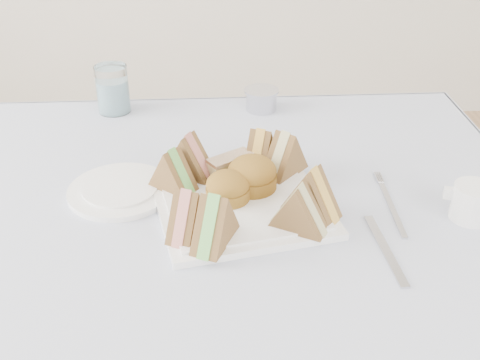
{
  "coord_description": "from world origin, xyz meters",
  "views": [
    {
      "loc": [
        -0.04,
        -0.76,
        1.29
      ],
      "look_at": [
        0.01,
        0.06,
        0.8
      ],
      "focal_mm": 45.0,
      "sensor_mm": 36.0,
      "label": 1
    }
  ],
  "objects": [
    {
      "name": "scone_left",
      "position": [
        -0.01,
        0.06,
        0.78
      ],
      "size": [
        0.08,
        0.08,
        0.05
      ],
      "primitive_type": "cylinder",
      "rotation": [
        0.0,
        0.0,
        0.1
      ],
      "color": "brown",
      "rests_on": "serving_plate"
    },
    {
      "name": "fork",
      "position": [
        0.25,
        0.04,
        0.75
      ],
      "size": [
        0.01,
        0.16,
        0.0
      ],
      "primitive_type": "cube",
      "rotation": [
        0.0,
        0.0,
        -0.03
      ],
      "color": "#BBBAC3",
      "rests_on": "tablecloth"
    },
    {
      "name": "sandwich_fl_a",
      "position": [
        -0.07,
        -0.02,
        0.8
      ],
      "size": [
        0.07,
        0.09,
        0.07
      ],
      "primitive_type": null,
      "rotation": [
        0.0,
        0.0,
        1.16
      ],
      "color": "brown",
      "rests_on": "serving_plate"
    },
    {
      "name": "creamer_jug",
      "position": [
        0.37,
        0.01,
        0.77
      ],
      "size": [
        0.08,
        0.08,
        0.06
      ],
      "primitive_type": "cylinder",
      "rotation": [
        0.0,
        0.0,
        -0.29
      ],
      "color": "white",
      "rests_on": "tablecloth"
    },
    {
      "name": "pastry_slice",
      "position": [
        -0.0,
        0.14,
        0.78
      ],
      "size": [
        0.08,
        0.07,
        0.04
      ],
      "primitive_type": "cube",
      "rotation": [
        0.0,
        0.0,
        0.57
      ],
      "color": "tan",
      "rests_on": "serving_plate"
    },
    {
      "name": "water_glass",
      "position": [
        -0.24,
        0.45,
        0.8
      ],
      "size": [
        0.08,
        0.08,
        0.1
      ],
      "primitive_type": "cylinder",
      "rotation": [
        0.0,
        0.0,
        0.13
      ],
      "color": "white",
      "rests_on": "tablecloth"
    },
    {
      "name": "sandwich_bl_b",
      "position": [
        -0.07,
        0.15,
        0.8
      ],
      "size": [
        0.1,
        0.08,
        0.08
      ],
      "primitive_type": null,
      "rotation": [
        0.0,
        0.0,
        2.61
      ],
      "color": "brown",
      "rests_on": "serving_plate"
    },
    {
      "name": "scone_right",
      "position": [
        0.03,
        0.1,
        0.79
      ],
      "size": [
        0.12,
        0.12,
        0.06
      ],
      "primitive_type": "cylinder",
      "rotation": [
        0.0,
        0.0,
        0.69
      ],
      "color": "brown",
      "rests_on": "serving_plate"
    },
    {
      "name": "side_plate",
      "position": [
        -0.19,
        0.11,
        0.75
      ],
      "size": [
        0.23,
        0.23,
        0.01
      ],
      "primitive_type": "cylinder",
      "rotation": [
        0.0,
        0.0,
        -0.43
      ],
      "color": "white",
      "rests_on": "tablecloth"
    },
    {
      "name": "knife",
      "position": [
        0.21,
        -0.07,
        0.75
      ],
      "size": [
        0.02,
        0.17,
        0.0
      ],
      "primitive_type": "cube",
      "rotation": [
        0.0,
        0.0,
        0.06
      ],
      "color": "#BBBAC3",
      "rests_on": "tablecloth"
    },
    {
      "name": "tablecloth",
      "position": [
        0.0,
        0.0,
        0.74
      ],
      "size": [
        1.02,
        1.02,
        0.01
      ],
      "primitive_type": "cube",
      "color": "silver",
      "rests_on": "table"
    },
    {
      "name": "tea_strainer",
      "position": [
        0.08,
        0.44,
        0.77
      ],
      "size": [
        0.09,
        0.09,
        0.04
      ],
      "primitive_type": "cylinder",
      "rotation": [
        0.0,
        0.0,
        0.2
      ],
      "color": "#BBBAC3",
      "rests_on": "tablecloth"
    },
    {
      "name": "sandwich_fr_a",
      "position": [
        0.12,
        0.02,
        0.8
      ],
      "size": [
        0.1,
        0.09,
        0.08
      ],
      "primitive_type": null,
      "rotation": [
        0.0,
        0.0,
        -0.7
      ],
      "color": "brown",
      "rests_on": "serving_plate"
    },
    {
      "name": "sandwich_br_b",
      "position": [
        0.05,
        0.17,
        0.79
      ],
      "size": [
        0.07,
        0.09,
        0.07
      ],
      "primitive_type": null,
      "rotation": [
        0.0,
        0.0,
        -1.99
      ],
      "color": "brown",
      "rests_on": "serving_plate"
    },
    {
      "name": "sandwich_fr_b",
      "position": [
        0.09,
        -0.02,
        0.8
      ],
      "size": [
        0.1,
        0.08,
        0.08
      ],
      "primitive_type": null,
      "rotation": [
        0.0,
        0.0,
        -0.52
      ],
      "color": "brown",
      "rests_on": "serving_plate"
    },
    {
      "name": "sandwich_br_a",
      "position": [
        0.09,
        0.15,
        0.8
      ],
      "size": [
        0.09,
        0.09,
        0.08
      ],
      "primitive_type": null,
      "rotation": [
        0.0,
        0.0,
        -2.31
      ],
      "color": "brown",
      "rests_on": "serving_plate"
    },
    {
      "name": "sandwich_bl_a",
      "position": [
        -0.1,
        0.11,
        0.8
      ],
      "size": [
        0.09,
        0.08,
        0.07
      ],
      "primitive_type": null,
      "rotation": [
        0.0,
        0.0,
        2.43
      ],
      "color": "brown",
      "rests_on": "serving_plate"
    },
    {
      "name": "sandwich_fl_b",
      "position": [
        -0.03,
        -0.05,
        0.8
      ],
      "size": [
        0.08,
        0.1,
        0.08
      ],
      "primitive_type": null,
      "rotation": [
        0.0,
        0.0,
        1.14
      ],
      "color": "brown",
      "rests_on": "serving_plate"
    },
    {
      "name": "serving_plate",
      "position": [
        0.01,
        0.06,
        0.75
      ],
      "size": [
        0.32,
        0.32,
        0.01
      ],
      "primitive_type": "cube",
      "rotation": [
        0.0,
        0.0,
        0.21
      ],
      "color": "white",
      "rests_on": "tablecloth"
    }
  ]
}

